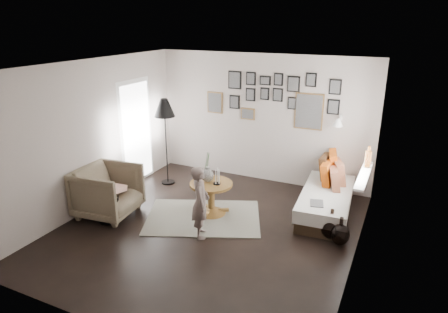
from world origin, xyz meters
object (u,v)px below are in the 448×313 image
at_px(floor_lamp, 165,111).
at_px(demijohn_small, 340,234).
at_px(vase, 207,173).
at_px(demijohn_large, 331,227).
at_px(child, 200,202).
at_px(pedestal_table, 211,199).
at_px(armchair, 108,191).
at_px(daybed, 327,197).
at_px(magazine_basket, 109,209).

height_order(floor_lamp, demijohn_small, floor_lamp).
height_order(vase, demijohn_large, vase).
xyz_separation_m(vase, demijohn_large, (2.12, 0.03, -0.55)).
bearing_deg(vase, demijohn_large, 0.92).
relative_size(demijohn_small, child, 0.39).
distance_m(vase, demijohn_large, 2.19).
height_order(pedestal_table, armchair, armchair).
relative_size(daybed, floor_lamp, 1.11).
distance_m(daybed, floor_lamp, 3.47).
relative_size(vase, child, 0.45).
xyz_separation_m(daybed, child, (-1.61, -1.67, 0.29)).
height_order(vase, child, child).
relative_size(demijohn_large, demijohn_small, 1.10).
distance_m(daybed, magazine_basket, 3.75).
relative_size(armchair, magazine_basket, 2.17).
bearing_deg(demijohn_small, daybed, 111.96).
height_order(daybed, floor_lamp, floor_lamp).
xyz_separation_m(pedestal_table, child, (0.19, -0.74, 0.31)).
bearing_deg(vase, demijohn_small, -2.15).
bearing_deg(floor_lamp, demijohn_large, -12.68).
distance_m(pedestal_table, child, 0.82).
height_order(daybed, demijohn_small, daybed).
xyz_separation_m(demijohn_large, demijohn_small, (0.16, -0.12, -0.02)).
bearing_deg(armchair, floor_lamp, -11.21).
height_order(demijohn_small, child, child).
xyz_separation_m(vase, daybed, (1.88, 0.91, -0.45)).
distance_m(vase, armchair, 1.73).
relative_size(pedestal_table, armchair, 0.77).
bearing_deg(child, demijohn_large, -95.50).
xyz_separation_m(armchair, child, (1.77, 0.05, 0.14)).
height_order(pedestal_table, floor_lamp, floor_lamp).
relative_size(armchair, demijohn_small, 2.14).
xyz_separation_m(vase, child, (0.27, -0.76, -0.16)).
height_order(vase, armchair, vase).
height_order(floor_lamp, magazine_basket, floor_lamp).
xyz_separation_m(armchair, demijohn_large, (3.62, 0.84, -0.25)).
xyz_separation_m(vase, floor_lamp, (-1.36, 0.82, 0.78)).
height_order(armchair, child, child).
xyz_separation_m(pedestal_table, floor_lamp, (-1.44, 0.84, 1.25)).
height_order(armchair, magazine_basket, armchair).
bearing_deg(daybed, magazine_basket, -153.93).
distance_m(demijohn_small, child, 2.16).
distance_m(armchair, demijohn_small, 3.86).
bearing_deg(pedestal_table, magazine_basket, -146.15).
bearing_deg(vase, floor_lamp, 148.98).
bearing_deg(magazine_basket, vase, 35.95).
bearing_deg(demijohn_small, magazine_basket, -166.15).
xyz_separation_m(armchair, magazine_basket, (0.15, -0.18, -0.22)).
height_order(floor_lamp, demijohn_large, floor_lamp).
distance_m(floor_lamp, child, 2.45).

